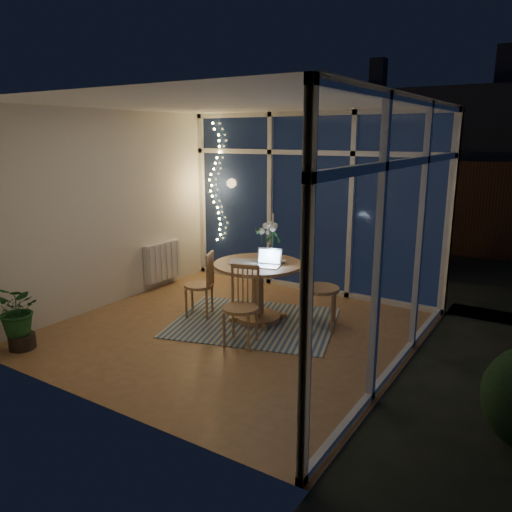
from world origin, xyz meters
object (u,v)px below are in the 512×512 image
chair_right (321,287)px  potted_plant (19,316)px  dining_table (258,292)px  flower_vase (270,251)px  chair_front (240,306)px  laptop (267,258)px  chair_left (199,284)px

chair_right → potted_plant: bearing=114.9°
chair_right → potted_plant: chair_right is taller
dining_table → flower_vase: size_ratio=5.20×
chair_front → laptop: bearing=80.6°
chair_front → flower_vase: bearing=88.0°
chair_front → laptop: laptop is taller
chair_left → chair_front: size_ratio=0.95×
dining_table → laptop: laptop is taller
chair_front → chair_left: bearing=139.0°
chair_left → laptop: 1.02m
chair_left → laptop: (0.92, 0.16, 0.43)m
dining_table → chair_left: size_ratio=1.29×
chair_right → flower_vase: 0.80m
chair_right → laptop: chair_right is taller
chair_right → potted_plant: 3.39m
chair_front → chair_right: bearing=47.9°
chair_front → dining_table: bearing=93.4°
dining_table → chair_right: size_ratio=1.08×
chair_left → chair_front: chair_front is taller
chair_front → potted_plant: 2.38m
chair_left → flower_vase: 1.00m
dining_table → flower_vase: bearing=83.9°
dining_table → chair_left: bearing=-161.0°
chair_left → potted_plant: (-0.98, -1.85, -0.04)m
chair_right → flower_vase: size_ratio=4.82×
chair_front → potted_plant: bearing=-159.6°
laptop → chair_front: bearing=-97.8°
chair_left → potted_plant: bearing=-51.1°
laptop → flower_vase: size_ratio=1.44×
chair_left → flower_vase: size_ratio=4.04×
flower_vase → chair_left: bearing=-147.5°
chair_right → chair_front: bearing=133.8°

